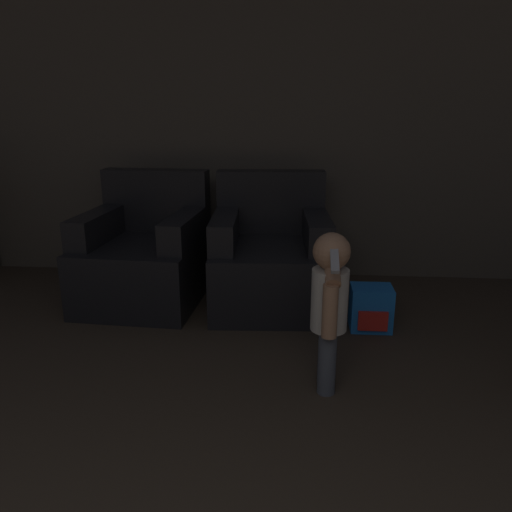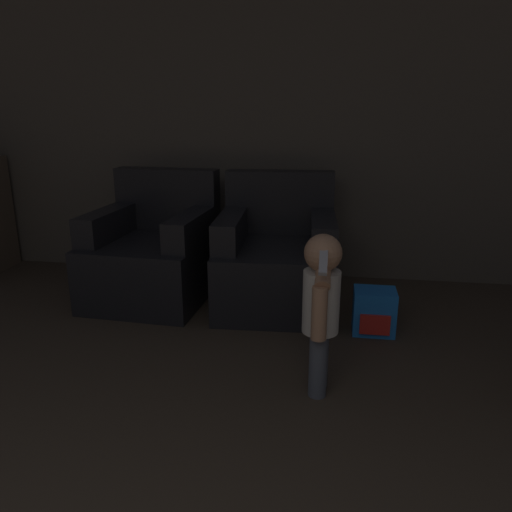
{
  "view_description": "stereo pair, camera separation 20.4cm",
  "coord_description": "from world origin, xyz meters",
  "px_view_note": "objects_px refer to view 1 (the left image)",
  "views": [
    {
      "loc": [
        0.32,
        0.55,
        1.33
      ],
      "look_at": [
        0.11,
        3.26,
        0.51
      ],
      "focal_mm": 35.0,
      "sensor_mm": 36.0,
      "label": 1
    },
    {
      "loc": [
        0.53,
        0.57,
        1.33
      ],
      "look_at": [
        0.11,
        3.26,
        0.51
      ],
      "focal_mm": 35.0,
      "sensor_mm": 36.0,
      "label": 2
    }
  ],
  "objects_px": {
    "armchair_right": "(270,259)",
    "toy_backpack": "(371,308)",
    "armchair_left": "(145,256)",
    "person_toddler": "(330,300)"
  },
  "relations": [
    {
      "from": "armchair_left",
      "to": "armchair_right",
      "type": "relative_size",
      "value": 1.01
    },
    {
      "from": "armchair_right",
      "to": "toy_backpack",
      "type": "bearing_deg",
      "value": -34.43
    },
    {
      "from": "armchair_right",
      "to": "person_toddler",
      "type": "relative_size",
      "value": 1.15
    },
    {
      "from": "armchair_right",
      "to": "toy_backpack",
      "type": "xyz_separation_m",
      "value": [
        0.64,
        -0.39,
        -0.18
      ]
    },
    {
      "from": "armchair_left",
      "to": "toy_backpack",
      "type": "bearing_deg",
      "value": -10.78
    },
    {
      "from": "person_toddler",
      "to": "armchair_right",
      "type": "bearing_deg",
      "value": -160.97
    },
    {
      "from": "armchair_left",
      "to": "person_toddler",
      "type": "relative_size",
      "value": 1.16
    },
    {
      "from": "toy_backpack",
      "to": "armchair_left",
      "type": "bearing_deg",
      "value": 165.6
    },
    {
      "from": "armchair_left",
      "to": "armchair_right",
      "type": "distance_m",
      "value": 0.88
    },
    {
      "from": "armchair_left",
      "to": "armchair_right",
      "type": "xyz_separation_m",
      "value": [
        0.88,
        0.0,
        0.0
      ]
    }
  ]
}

